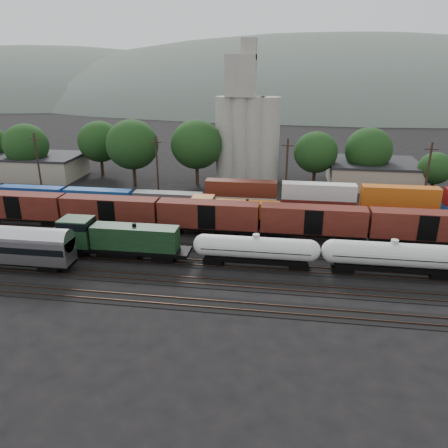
# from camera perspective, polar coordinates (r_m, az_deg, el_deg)

# --- Properties ---
(ground) EXTENTS (600.00, 600.00, 0.00)m
(ground) POSITION_cam_1_polar(r_m,az_deg,el_deg) (61.96, -3.57, -3.07)
(ground) COLOR black
(tracks) EXTENTS (180.00, 33.20, 0.20)m
(tracks) POSITION_cam_1_polar(r_m,az_deg,el_deg) (61.94, -3.57, -3.03)
(tracks) COLOR black
(tracks) RESTS_ON ground
(green_locomotive) EXTENTS (18.99, 3.35, 5.03)m
(green_locomotive) POSITION_cam_1_polar(r_m,az_deg,el_deg) (59.48, -14.53, -1.79)
(green_locomotive) COLOR black
(green_locomotive) RESTS_ON ground
(tank_car_a) EXTENTS (16.07, 2.88, 4.21)m
(tank_car_a) POSITION_cam_1_polar(r_m,az_deg,el_deg) (55.28, 4.17, -3.26)
(tank_car_a) COLOR silver
(tank_car_a) RESTS_ON ground
(tank_car_b) EXTENTS (17.02, 3.05, 4.46)m
(tank_car_b) POSITION_cam_1_polar(r_m,az_deg,el_deg) (56.68, 21.17, -3.91)
(tank_car_b) COLOR silver
(tank_car_b) RESTS_ON ground
(orange_locomotive) EXTENTS (16.92, 2.82, 4.23)m
(orange_locomotive) POSITION_cam_1_polar(r_m,az_deg,el_deg) (69.76, 0.69, 1.85)
(orange_locomotive) COLOR black
(orange_locomotive) RESTS_ON ground
(boxcar_string) EXTENTS (169.00, 2.90, 4.20)m
(boxcar_string) POSITION_cam_1_polar(r_m,az_deg,el_deg) (64.38, 11.55, 0.45)
(boxcar_string) COLOR black
(boxcar_string) RESTS_ON ground
(container_wall) EXTENTS (160.00, 2.60, 5.80)m
(container_wall) POSITION_cam_1_polar(r_m,az_deg,el_deg) (76.77, -7.74, 3.58)
(container_wall) COLOR black
(container_wall) RESTS_ON ground
(grain_silo) EXTENTS (13.40, 5.00, 29.00)m
(grain_silo) POSITION_cam_1_polar(r_m,az_deg,el_deg) (92.91, 2.94, 12.14)
(grain_silo) COLOR #A29F94
(grain_silo) RESTS_ON ground
(industrial_sheds) EXTENTS (119.38, 17.26, 5.10)m
(industrial_sheds) POSITION_cam_1_polar(r_m,az_deg,el_deg) (93.59, 4.85, 6.73)
(industrial_sheds) COLOR #9E937F
(industrial_sheds) RESTS_ON ground
(tree_band) EXTENTS (164.32, 21.47, 13.71)m
(tree_band) POSITION_cam_1_polar(r_m,az_deg,el_deg) (94.11, -1.62, 10.12)
(tree_band) COLOR black
(tree_band) RESTS_ON ground
(utility_poles) EXTENTS (122.20, 0.36, 12.00)m
(utility_poles) POSITION_cam_1_polar(r_m,az_deg,el_deg) (80.60, -0.46, 7.22)
(utility_poles) COLOR black
(utility_poles) RESTS_ON ground
(distant_hills) EXTENTS (860.00, 286.00, 130.00)m
(distant_hills) POSITION_cam_1_polar(r_m,az_deg,el_deg) (318.96, 10.67, 12.00)
(distant_hills) COLOR #59665B
(distant_hills) RESTS_ON ground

